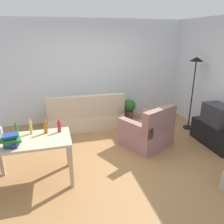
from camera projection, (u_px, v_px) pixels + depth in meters
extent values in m
cube|color=#9E7042|center=(114.00, 156.00, 4.41)|extent=(5.20, 4.40, 0.02)
cube|color=silver|center=(92.00, 72.00, 5.96)|extent=(5.20, 0.10, 2.70)
cube|color=beige|center=(85.00, 119.00, 5.76)|extent=(1.88, 0.84, 0.40)
cube|color=#C0AD91|center=(87.00, 106.00, 5.30)|extent=(1.88, 0.16, 0.52)
cube|color=#C8B597|center=(117.00, 105.00, 5.87)|extent=(0.16, 0.84, 0.22)
cube|color=#C8B597|center=(50.00, 111.00, 5.45)|extent=(0.16, 0.84, 0.22)
cube|color=black|center=(214.00, 135.00, 4.77)|extent=(0.44, 1.10, 0.48)
cube|color=#2D2D33|center=(218.00, 115.00, 4.61)|extent=(0.40, 0.60, 0.44)
cylinder|color=black|center=(188.00, 127.00, 5.71)|extent=(0.26, 0.26, 0.03)
cylinder|color=black|center=(192.00, 96.00, 5.42)|extent=(0.03, 0.03, 1.68)
cone|color=black|center=(197.00, 59.00, 5.13)|extent=(0.32, 0.32, 0.10)
cube|color=#C6B28E|center=(31.00, 141.00, 3.40)|extent=(1.20, 0.71, 0.04)
cube|color=tan|center=(71.00, 167.00, 3.39)|extent=(0.06, 0.06, 0.72)
cube|color=tan|center=(0.00, 157.00, 3.67)|extent=(0.06, 0.06, 0.72)
cube|color=tan|center=(68.00, 148.00, 3.95)|extent=(0.06, 0.06, 0.72)
cylinder|color=brown|center=(129.00, 115.00, 6.34)|extent=(0.24, 0.24, 0.22)
sphere|color=#2D6B28|center=(129.00, 105.00, 6.24)|extent=(0.36, 0.36, 0.36)
cube|color=#996B66|center=(146.00, 136.00, 4.79)|extent=(1.18, 1.15, 0.40)
cube|color=#8C625D|center=(160.00, 121.00, 4.39)|extent=(0.88, 0.54, 0.52)
cube|color=#926661|center=(157.00, 119.00, 4.92)|extent=(0.51, 0.82, 0.22)
cube|color=#926661|center=(134.00, 128.00, 4.46)|extent=(0.51, 0.82, 0.22)
cylinder|color=silver|center=(1.00, 134.00, 3.36)|extent=(0.06, 0.06, 0.20)
cylinder|color=silver|center=(0.00, 127.00, 3.32)|extent=(0.03, 0.03, 0.04)
cylinder|color=#1E722D|center=(17.00, 131.00, 3.47)|extent=(0.05, 0.05, 0.19)
cylinder|color=#1E722D|center=(15.00, 124.00, 3.44)|extent=(0.02, 0.02, 0.04)
cylinder|color=#BCB24C|center=(31.00, 127.00, 3.56)|extent=(0.05, 0.05, 0.21)
cylinder|color=#BCB24C|center=(30.00, 120.00, 3.52)|extent=(0.02, 0.02, 0.04)
cylinder|color=#9E6019|center=(46.00, 127.00, 3.58)|extent=(0.06, 0.06, 0.22)
cylinder|color=#9E6019|center=(45.00, 119.00, 3.54)|extent=(0.03, 0.03, 0.04)
cylinder|color=#AD2323|center=(59.00, 127.00, 3.63)|extent=(0.06, 0.06, 0.18)
cylinder|color=#AD2323|center=(59.00, 121.00, 3.59)|extent=(0.03, 0.03, 0.04)
cube|color=#333338|center=(12.00, 145.00, 3.18)|extent=(0.20, 0.17, 0.03)
cube|color=navy|center=(12.00, 144.00, 3.15)|extent=(0.21, 0.19, 0.04)
cube|color=#236B33|center=(12.00, 141.00, 3.14)|extent=(0.27, 0.21, 0.03)
cube|color=#236B33|center=(10.00, 139.00, 3.12)|extent=(0.24, 0.18, 0.03)
cube|color=#236B33|center=(10.00, 137.00, 3.12)|extent=(0.20, 0.14, 0.04)
cube|color=navy|center=(10.00, 135.00, 3.10)|extent=(0.23, 0.20, 0.02)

